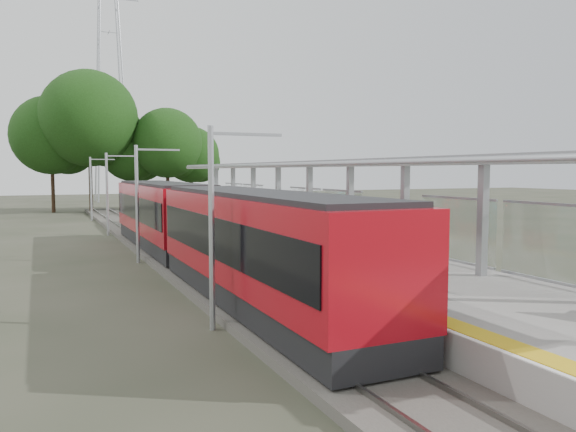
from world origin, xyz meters
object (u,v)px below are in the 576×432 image
object	(u,v)px
bench_far	(234,209)
litter_bin	(264,220)
info_pillar_near	(364,236)
train	(198,224)
bench_mid	(308,223)
info_pillar_far	(224,208)

from	to	relation	value
bench_far	litter_bin	bearing A→B (deg)	-120.74
info_pillar_near	train	bearing A→B (deg)	127.43
train	bench_far	bearing A→B (deg)	66.39
info_pillar_near	litter_bin	distance (m)	10.10
bench_mid	info_pillar_near	world-z (taller)	info_pillar_near
info_pillar_far	bench_mid	bearing A→B (deg)	-65.56
info_pillar_far	bench_far	bearing A→B (deg)	74.51
info_pillar_near	info_pillar_far	xyz separation A→B (m)	(-0.53, 16.26, 0.12)
train	info_pillar_near	world-z (taller)	train
bench_far	litter_bin	size ratio (longest dim) A/B	1.55
bench_mid	litter_bin	bearing A→B (deg)	128.21
bench_mid	litter_bin	size ratio (longest dim) A/B	1.64
train	bench_far	size ratio (longest dim) A/B	18.08
bench_far	info_pillar_near	bearing A→B (deg)	-115.78
bench_mid	bench_far	distance (m)	11.97
bench_far	info_pillar_far	xyz separation A→B (m)	(-1.66, -2.92, 0.27)
info_pillar_far	info_pillar_near	bearing A→B (deg)	-74.04
bench_mid	litter_bin	xyz separation A→B (m)	(-1.32, 2.89, -0.06)
info_pillar_far	litter_bin	xyz separation A→B (m)	(0.33, -6.16, -0.30)
bench_far	info_pillar_near	xyz separation A→B (m)	(-1.13, -19.17, 0.15)
train	info_pillar_near	size ratio (longest dim) A/B	17.65
train	info_pillar_far	xyz separation A→B (m)	(5.10, 12.53, -0.26)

